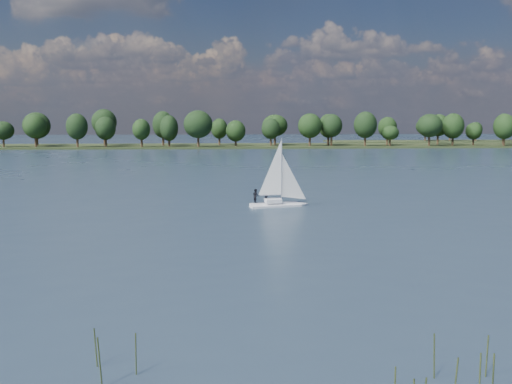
% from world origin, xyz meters
% --- Properties ---
extents(ground, '(700.00, 700.00, 0.00)m').
position_xyz_m(ground, '(0.00, 100.00, 0.00)').
color(ground, '#233342').
rests_on(ground, ground).
extents(far_shore, '(660.00, 40.00, 1.50)m').
position_xyz_m(far_shore, '(0.00, 212.00, 0.00)').
color(far_shore, black).
rests_on(far_shore, ground).
extents(sailboat, '(6.96, 3.30, 8.84)m').
position_xyz_m(sailboat, '(-1.56, 40.29, 2.47)').
color(sailboat, silver).
rests_on(sailboat, ground).
extents(treeline, '(563.47, 73.95, 18.42)m').
position_xyz_m(treeline, '(0.65, 207.84, 8.11)').
color(treeline, black).
rests_on(treeline, ground).
extents(reeds, '(60.23, 11.80, 2.15)m').
position_xyz_m(reeds, '(1.91, -9.24, 0.88)').
color(reeds, '#283316').
rests_on(reeds, ground).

